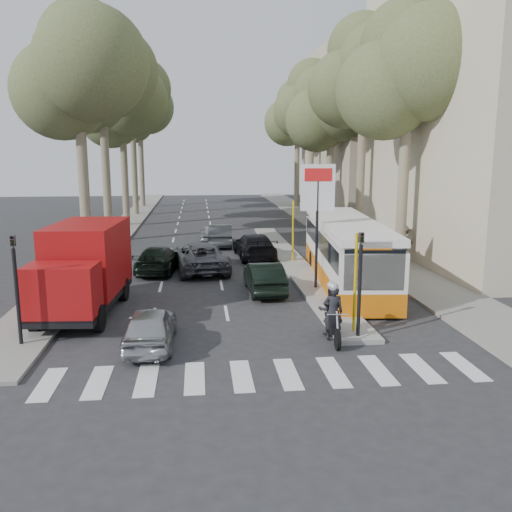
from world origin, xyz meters
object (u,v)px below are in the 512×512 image
Objects in this scene: dark_hatchback at (264,277)px; red_truck at (84,267)px; city_bus at (346,250)px; silver_hatchback at (150,327)px; motorcycle at (332,312)px.

dark_hatchback is 0.63× the size of red_truck.
city_bus reaches higher than dark_hatchback.
motorcycle is at bearing -177.37° from silver_hatchback.
red_truck reaches higher than city_bus.
motorcycle is (1.49, -6.25, 0.23)m from dark_hatchback.
city_bus is (11.21, 3.47, -0.19)m from red_truck.
silver_hatchback is at bearing -132.74° from city_bus.
dark_hatchback is (4.43, 6.37, 0.03)m from silver_hatchback.
silver_hatchback is 5.92m from motorcycle.
dark_hatchback is at bearing -123.30° from silver_hatchback.
dark_hatchback is 6.43m from motorcycle.
city_bus is at bearing -165.34° from dark_hatchback.
red_truck reaches higher than motorcycle.
silver_hatchback is 0.93× the size of dark_hatchback.
dark_hatchback is 7.65m from red_truck.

